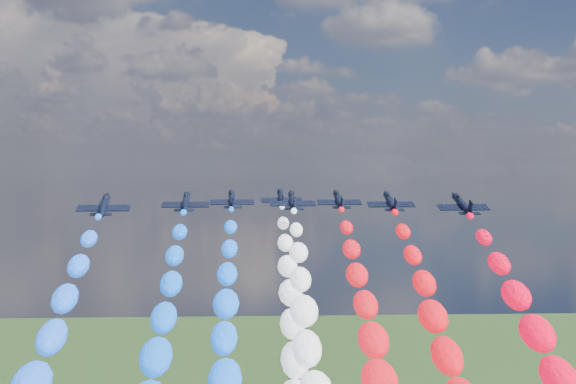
{
  "coord_description": "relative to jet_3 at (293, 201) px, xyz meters",
  "views": [
    {
      "loc": [
        -6.95,
        -143.7,
        104.69
      ],
      "look_at": [
        0.0,
        4.0,
        100.34
      ],
      "focal_mm": 47.76,
      "sensor_mm": 36.0,
      "label": 1
    }
  ],
  "objects": [
    {
      "name": "jet_4",
      "position": [
        -1.62,
        17.28,
        0.0
      ],
      "size": [
        9.61,
        12.81,
        6.56
      ],
      "primitive_type": null,
      "rotation": [
        0.33,
        0.0,
        0.04
      ],
      "color": "black"
    },
    {
      "name": "jet_1",
      "position": [
        -21.02,
        -4.14,
        0.0
      ],
      "size": [
        9.24,
        12.55,
        6.56
      ],
      "primitive_type": null,
      "rotation": [
        0.33,
        0.0,
        0.01
      ],
      "color": "black"
    },
    {
      "name": "jet_2",
      "position": [
        -12.32,
        6.96,
        0.0
      ],
      "size": [
        9.82,
        12.97,
        6.56
      ],
      "primitive_type": null,
      "rotation": [
        0.33,
        0.0,
        0.05
      ],
      "color": "black"
    },
    {
      "name": "jet_7",
      "position": [
        29.78,
        -17.14,
        0.0
      ],
      "size": [
        9.82,
        12.97,
        6.56
      ],
      "primitive_type": null,
      "rotation": [
        0.33,
        0.0,
        0.05
      ],
      "color": "black"
    },
    {
      "name": "jet_0",
      "position": [
        -34.26,
        -17.07,
        0.0
      ],
      "size": [
        9.87,
        13.0,
        6.56
      ],
      "primitive_type": null,
      "rotation": [
        0.33,
        0.0,
        0.06
      ],
      "color": "black"
    },
    {
      "name": "jet_5",
      "position": [
        9.87,
        4.86,
        0.0
      ],
      "size": [
        9.51,
        12.74,
        6.56
      ],
      "primitive_type": null,
      "rotation": [
        0.33,
        0.0,
        0.03
      ],
      "color": "black"
    },
    {
      "name": "jet_3",
      "position": [
        0.0,
        0.0,
        0.0
      ],
      "size": [
        9.29,
        12.58,
        6.56
      ],
      "primitive_type": null,
      "rotation": [
        0.33,
        0.0,
        0.01
      ],
      "color": "black"
    },
    {
      "name": "jet_6",
      "position": [
        18.91,
        -5.02,
        0.0
      ],
      "size": [
        9.41,
        12.67,
        6.56
      ],
      "primitive_type": null,
      "rotation": [
        0.33,
        0.0,
        0.02
      ],
      "color": "black"
    }
  ]
}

